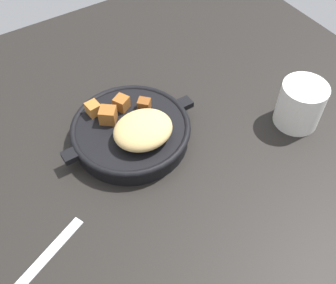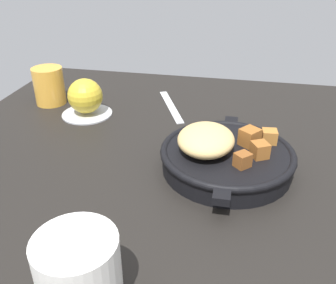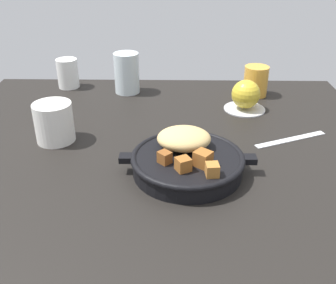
{
  "view_description": "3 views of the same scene",
  "coord_description": "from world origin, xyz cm",
  "px_view_note": "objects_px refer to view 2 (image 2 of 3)",
  "views": [
    {
      "loc": [
        25.62,
        39.31,
        56.59
      ],
      "look_at": [
        2.48,
        2.9,
        4.41
      ],
      "focal_mm": 42.76,
      "sensor_mm": 36.0,
      "label": 1
    },
    {
      "loc": [
        -46.14,
        -5.33,
        33.29
      ],
      "look_at": [
        0.61,
        4.29,
        6.93
      ],
      "focal_mm": 39.55,
      "sensor_mm": 36.0,
      "label": 2
    },
    {
      "loc": [
        3.27,
        -68.48,
        40.74
      ],
      "look_at": [
        1.96,
        2.24,
        3.03
      ],
      "focal_mm": 42.09,
      "sensor_mm": 36.0,
      "label": 3
    }
  ],
  "objects_px": {
    "cast_iron_skillet": "(224,155)",
    "butter_knife": "(171,106)",
    "juice_glass_amber": "(49,86)",
    "red_apple": "(85,96)",
    "ceramic_mug_white": "(79,274)"
  },
  "relations": [
    {
      "from": "ceramic_mug_white",
      "to": "juice_glass_amber",
      "type": "relative_size",
      "value": 1.05
    },
    {
      "from": "cast_iron_skillet",
      "to": "butter_knife",
      "type": "height_order",
      "value": "cast_iron_skillet"
    },
    {
      "from": "ceramic_mug_white",
      "to": "cast_iron_skillet",
      "type": "bearing_deg",
      "value": -23.28
    },
    {
      "from": "butter_knife",
      "to": "cast_iron_skillet",
      "type": "bearing_deg",
      "value": -173.88
    },
    {
      "from": "cast_iron_skillet",
      "to": "juice_glass_amber",
      "type": "xyz_separation_m",
      "value": [
        0.2,
        0.41,
        0.01
      ]
    },
    {
      "from": "cast_iron_skillet",
      "to": "butter_knife",
      "type": "bearing_deg",
      "value": 29.78
    },
    {
      "from": "butter_knife",
      "to": "juice_glass_amber",
      "type": "distance_m",
      "value": 0.28
    },
    {
      "from": "cast_iron_skillet",
      "to": "ceramic_mug_white",
      "type": "xyz_separation_m",
      "value": [
        -0.29,
        0.12,
        0.02
      ]
    },
    {
      "from": "butter_knife",
      "to": "juice_glass_amber",
      "type": "xyz_separation_m",
      "value": [
        -0.03,
        0.27,
        0.04
      ]
    },
    {
      "from": "juice_glass_amber",
      "to": "ceramic_mug_white",
      "type": "bearing_deg",
      "value": -149.7
    },
    {
      "from": "butter_knife",
      "to": "red_apple",
      "type": "bearing_deg",
      "value": 91.0
    },
    {
      "from": "ceramic_mug_white",
      "to": "butter_knife",
      "type": "bearing_deg",
      "value": 1.23
    },
    {
      "from": "butter_knife",
      "to": "juice_glass_amber",
      "type": "relative_size",
      "value": 2.17
    },
    {
      "from": "red_apple",
      "to": "butter_knife",
      "type": "relative_size",
      "value": 0.41
    },
    {
      "from": "cast_iron_skillet",
      "to": "ceramic_mug_white",
      "type": "bearing_deg",
      "value": 156.72
    }
  ]
}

